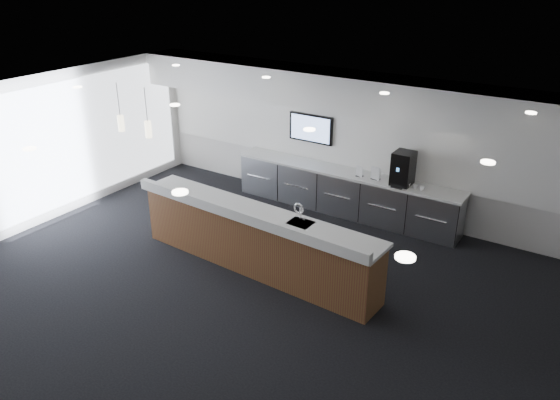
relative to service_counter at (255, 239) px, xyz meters
The scene contains 21 objects.
ground 0.95m from the service_counter, 71.34° to the right, with size 10.00×10.00×0.00m, color black.
ceiling 2.54m from the service_counter, 71.34° to the right, with size 10.00×8.00×0.02m, color black.
back_wall 3.42m from the service_counter, 85.81° to the left, with size 10.00×0.02×3.00m, color silver.
left_wall 4.90m from the service_counter, behind, with size 0.02×8.00×3.00m, color silver.
soffit_bulkhead 3.52m from the service_counter, 85.15° to the left, with size 10.00×0.90×0.70m, color white.
alcove_panel 3.42m from the service_counter, 85.77° to the left, with size 9.80×0.06×1.40m, color white.
window_blinds_wall 4.86m from the service_counter, behind, with size 0.04×7.36×2.55m, color white.
back_credenza 2.94m from the service_counter, 85.30° to the left, with size 5.06×0.66×0.95m.
wall_tv 3.45m from the service_counter, 103.38° to the left, with size 1.05×0.08×0.62m.
pendant_left 2.73m from the service_counter, behind, with size 0.12×0.12×0.30m, color beige.
pendant_right 3.31m from the service_counter, behind, with size 0.12×0.12×0.30m, color beige.
ceiling_can_lights 2.51m from the service_counter, 71.34° to the right, with size 7.00×5.00×0.02m, color white, non-canonical shape.
service_counter is the anchor object (origin of this frame).
coffee_machine 3.34m from the service_counter, 62.65° to the left, with size 0.38×0.51×0.67m.
info_sign_left 2.91m from the service_counter, 77.50° to the left, with size 0.16×0.02×0.23m, color white.
info_sign_right 3.03m from the service_counter, 71.21° to the left, with size 0.20×0.02×0.27m, color white.
cup_0 3.44m from the service_counter, 55.41° to the left, with size 0.09×0.09×0.09m, color white.
cup_1 3.37m from the service_counter, 57.39° to the left, with size 0.09×0.09×0.09m, color white.
cup_2 3.30m from the service_counter, 59.46° to the left, with size 0.09×0.09×0.09m, color white.
cup_3 3.23m from the service_counter, 61.62° to the left, with size 0.09×0.09×0.09m, color white.
cup_4 3.16m from the service_counter, 63.87° to the left, with size 0.09×0.09×0.09m, color white.
Camera 1 is at (4.67, -6.05, 5.07)m, focal length 35.00 mm.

